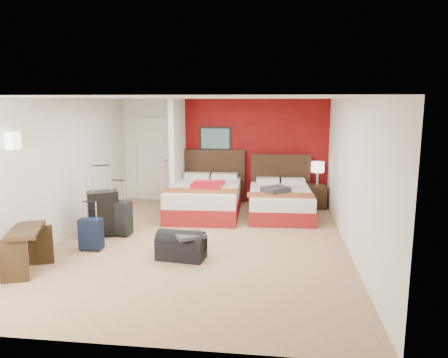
% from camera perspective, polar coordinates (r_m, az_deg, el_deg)
% --- Properties ---
extents(ground, '(6.50, 6.50, 0.00)m').
position_cam_1_polar(ground, '(7.60, -3.07, -8.47)').
color(ground, tan).
rests_on(ground, ground).
extents(room_walls, '(5.02, 6.52, 2.50)m').
position_cam_1_polar(room_walls, '(8.99, -10.40, 2.55)').
color(room_walls, white).
rests_on(room_walls, ground).
extents(red_accent_panel, '(3.50, 0.04, 2.50)m').
position_cam_1_polar(red_accent_panel, '(10.39, 4.09, 3.69)').
color(red_accent_panel, maroon).
rests_on(red_accent_panel, ground).
extents(partition_wall, '(0.12, 1.20, 2.50)m').
position_cam_1_polar(partition_wall, '(10.02, -6.16, 3.41)').
color(partition_wall, silver).
rests_on(partition_wall, ground).
extents(entry_door, '(0.82, 0.06, 2.05)m').
position_cam_1_polar(entry_door, '(10.81, -9.31, 2.64)').
color(entry_door, silver).
rests_on(entry_door, ground).
extents(bed_left, '(1.58, 2.19, 0.64)m').
position_cam_1_polar(bed_left, '(9.40, -2.57, -2.75)').
color(bed_left, silver).
rests_on(bed_left, ground).
extents(bed_right, '(1.40, 1.94, 0.57)m').
position_cam_1_polar(bed_right, '(9.34, 7.47, -3.15)').
color(bed_right, silver).
rests_on(bed_right, ground).
extents(red_suitcase_open, '(0.68, 0.90, 0.11)m').
position_cam_1_polar(red_suitcase_open, '(9.21, -2.08, -0.64)').
color(red_suitcase_open, '#B30F1F').
rests_on(red_suitcase_open, bed_left).
extents(jacket_bundle, '(0.65, 0.64, 0.12)m').
position_cam_1_polar(jacket_bundle, '(8.97, 6.89, -1.45)').
color(jacket_bundle, '#3A3A3F').
rests_on(jacket_bundle, bed_right).
extents(nightstand, '(0.44, 0.44, 0.55)m').
position_cam_1_polar(nightstand, '(10.12, 12.19, -2.29)').
color(nightstand, '#301D10').
rests_on(nightstand, ground).
extents(table_lamp, '(0.38, 0.38, 0.53)m').
position_cam_1_polar(table_lamp, '(10.02, 12.31, 0.73)').
color(table_lamp, silver).
rests_on(table_lamp, nightstand).
extents(suitcase_black, '(0.63, 0.55, 0.81)m').
position_cam_1_polar(suitcase_black, '(8.17, -15.77, -4.55)').
color(suitcase_black, black).
rests_on(suitcase_black, ground).
extents(suitcase_charcoal, '(0.46, 0.33, 0.61)m').
position_cam_1_polar(suitcase_charcoal, '(8.15, -13.70, -5.21)').
color(suitcase_charcoal, black).
rests_on(suitcase_charcoal, ground).
extents(suitcase_navy, '(0.37, 0.22, 0.51)m').
position_cam_1_polar(suitcase_navy, '(7.49, -17.23, -7.17)').
color(suitcase_navy, black).
rests_on(suitcase_navy, ground).
extents(duffel_bag, '(0.79, 0.49, 0.38)m').
position_cam_1_polar(duffel_bag, '(6.84, -5.70, -9.02)').
color(duffel_bag, black).
rests_on(duffel_bag, ground).
extents(jacket_draped, '(0.56, 0.54, 0.06)m').
position_cam_1_polar(jacket_draped, '(6.69, -4.56, -7.47)').
color(jacket_draped, '#3D3D42').
rests_on(jacket_draped, duffel_bag).
extents(desk, '(0.65, 0.89, 0.67)m').
position_cam_1_polar(desk, '(6.83, -24.64, -8.66)').
color(desk, '#322110').
rests_on(desk, ground).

